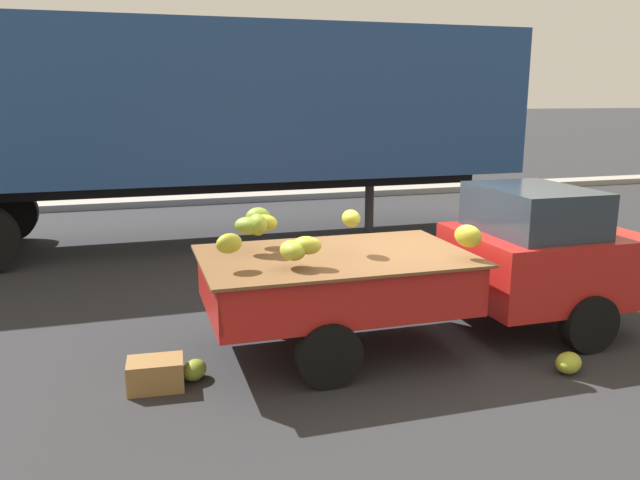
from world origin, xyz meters
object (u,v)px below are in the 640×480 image
semi_trailer (198,105)px  produce_crate (156,374)px  pickup_truck (498,260)px  fallen_banana_bunch_by_wheel (568,363)px  fallen_banana_bunch_near_tailgate (194,370)px

semi_trailer → produce_crate: (-1.20, -6.11, -2.40)m
pickup_truck → semi_trailer: (-2.68, 5.77, 1.66)m
fallen_banana_bunch_by_wheel → semi_trailer: bearing=111.7°
semi_trailer → pickup_truck: bearing=-65.0°
fallen_banana_bunch_near_tailgate → produce_crate: produce_crate is taller
pickup_truck → produce_crate: (-3.88, -0.34, -0.74)m
produce_crate → fallen_banana_bunch_by_wheel: bearing=-12.2°
pickup_truck → produce_crate: bearing=-174.5°
pickup_truck → fallen_banana_bunch_by_wheel: size_ratio=15.31×
pickup_truck → semi_trailer: bearing=115.3°
pickup_truck → fallen_banana_bunch_by_wheel: (0.09, -1.20, -0.78)m
semi_trailer → fallen_banana_bunch_by_wheel: bearing=-68.2°
semi_trailer → produce_crate: 6.68m
fallen_banana_bunch_by_wheel → fallen_banana_bunch_near_tailgate: bearing=165.4°
produce_crate → semi_trailer: bearing=78.9°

